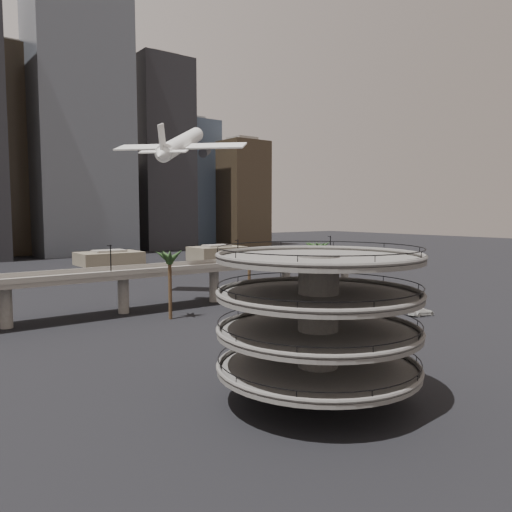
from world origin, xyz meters
TOP-DOWN VIEW (x-y plane):
  - ground at (0.00, 0.00)m, footprint 700.00×700.00m
  - parking_ramp at (-13.00, -4.00)m, footprint 22.20×22.20m
  - overpass at (0.00, 55.00)m, footprint 130.00×9.30m
  - palm_trees at (21.48, 47.47)m, footprint 54.40×18.40m
  - low_buildings at (6.89, 142.30)m, footprint 135.00×27.50m
  - skyline at (15.12, 217.08)m, footprint 269.00×86.00m
  - airborne_jet at (9.18, 66.42)m, footprint 28.32×28.14m
  - car_a at (2.04, 19.77)m, footprint 4.06×1.86m
  - car_b at (17.48, 23.77)m, footprint 5.24×3.31m
  - car_c at (35.68, 16.39)m, footprint 5.99×3.35m

SIDE VIEW (x-z plane):
  - ground at x=0.00m, z-range 0.00..0.00m
  - car_a at x=2.04m, z-range 0.00..1.35m
  - car_b at x=17.48m, z-range 0.00..1.63m
  - car_c at x=35.68m, z-range 0.00..1.64m
  - low_buildings at x=6.89m, z-range -0.54..6.26m
  - overpass at x=0.00m, z-range -0.01..14.69m
  - parking_ramp at x=-13.00m, z-range 1.16..18.51m
  - palm_trees at x=21.48m, z-range 4.30..18.30m
  - airborne_jet at x=9.18m, z-range 30.37..44.10m
  - skyline at x=15.12m, z-range -18.02..116.58m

